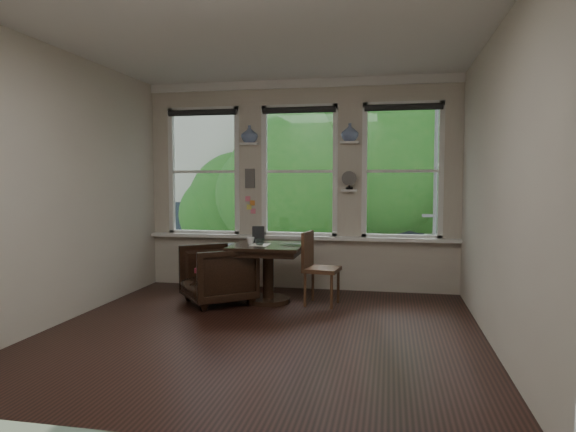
% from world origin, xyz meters
% --- Properties ---
extents(ground, '(4.50, 4.50, 0.00)m').
position_xyz_m(ground, '(0.00, 0.00, 0.00)').
color(ground, black).
rests_on(ground, ground).
extents(ceiling, '(4.50, 4.50, 0.00)m').
position_xyz_m(ceiling, '(0.00, 0.00, 3.00)').
color(ceiling, silver).
rests_on(ceiling, ground).
extents(wall_back, '(4.50, 0.00, 4.50)m').
position_xyz_m(wall_back, '(0.00, 2.25, 1.50)').
color(wall_back, beige).
rests_on(wall_back, ground).
extents(wall_front, '(4.50, 0.00, 4.50)m').
position_xyz_m(wall_front, '(0.00, -2.25, 1.50)').
color(wall_front, beige).
rests_on(wall_front, ground).
extents(wall_left, '(0.00, 4.50, 4.50)m').
position_xyz_m(wall_left, '(-2.25, 0.00, 1.50)').
color(wall_left, beige).
rests_on(wall_left, ground).
extents(wall_right, '(0.00, 4.50, 4.50)m').
position_xyz_m(wall_right, '(2.25, 0.00, 1.50)').
color(wall_right, beige).
rests_on(wall_right, ground).
extents(window_left, '(1.10, 0.12, 1.90)m').
position_xyz_m(window_left, '(-1.45, 2.25, 1.70)').
color(window_left, white).
rests_on(window_left, ground).
extents(window_center, '(1.10, 0.12, 1.90)m').
position_xyz_m(window_center, '(0.00, 2.25, 1.70)').
color(window_center, white).
rests_on(window_center, ground).
extents(window_right, '(1.10, 0.12, 1.90)m').
position_xyz_m(window_right, '(1.45, 2.25, 1.70)').
color(window_right, white).
rests_on(window_right, ground).
extents(shelf_left, '(0.26, 0.16, 0.03)m').
position_xyz_m(shelf_left, '(-0.72, 2.15, 2.10)').
color(shelf_left, white).
rests_on(shelf_left, ground).
extents(shelf_right, '(0.26, 0.16, 0.03)m').
position_xyz_m(shelf_right, '(0.72, 2.15, 2.10)').
color(shelf_right, white).
rests_on(shelf_right, ground).
extents(intercom, '(0.14, 0.06, 0.28)m').
position_xyz_m(intercom, '(-0.72, 2.18, 1.60)').
color(intercom, '#59544F').
rests_on(intercom, ground).
extents(sticky_notes, '(0.16, 0.01, 0.24)m').
position_xyz_m(sticky_notes, '(-0.72, 2.19, 1.25)').
color(sticky_notes, pink).
rests_on(sticky_notes, ground).
extents(desk_fan, '(0.20, 0.20, 0.24)m').
position_xyz_m(desk_fan, '(0.72, 2.13, 1.53)').
color(desk_fan, '#59544F').
rests_on(desk_fan, ground).
extents(vase_left, '(0.24, 0.24, 0.25)m').
position_xyz_m(vase_left, '(-0.72, 2.15, 2.24)').
color(vase_left, silver).
rests_on(vase_left, shelf_left).
extents(vase_right, '(0.24, 0.24, 0.25)m').
position_xyz_m(vase_right, '(0.72, 2.15, 2.24)').
color(vase_right, silver).
rests_on(vase_right, shelf_right).
extents(table, '(0.90, 0.90, 0.75)m').
position_xyz_m(table, '(-0.24, 1.26, 0.38)').
color(table, black).
rests_on(table, ground).
extents(armchair_left, '(1.14, 1.14, 0.75)m').
position_xyz_m(armchair_left, '(-0.86, 1.09, 0.37)').
color(armchair_left, black).
rests_on(armchair_left, ground).
extents(cushion_red, '(0.45, 0.45, 0.06)m').
position_xyz_m(cushion_red, '(-0.86, 1.09, 0.45)').
color(cushion_red, maroon).
rests_on(cushion_red, armchair_left).
extents(side_chair_right, '(0.47, 0.47, 0.92)m').
position_xyz_m(side_chair_right, '(0.46, 1.27, 0.46)').
color(side_chair_right, '#412317').
rests_on(side_chair_right, ground).
extents(laptop, '(0.34, 0.25, 0.02)m').
position_xyz_m(laptop, '(0.07, 1.22, 0.76)').
color(laptop, black).
rests_on(laptop, table).
extents(mug, '(0.13, 0.13, 0.09)m').
position_xyz_m(mug, '(-0.46, 1.21, 0.80)').
color(mug, white).
rests_on(mug, table).
extents(drinking_glass, '(0.13, 0.13, 0.09)m').
position_xyz_m(drinking_glass, '(-0.32, 1.16, 0.79)').
color(drinking_glass, white).
rests_on(drinking_glass, table).
extents(tablet, '(0.18, 0.12, 0.22)m').
position_xyz_m(tablet, '(-0.41, 1.42, 0.86)').
color(tablet, black).
rests_on(tablet, table).
extents(papers, '(0.23, 0.30, 0.00)m').
position_xyz_m(papers, '(-0.33, 1.21, 0.75)').
color(papers, silver).
rests_on(papers, table).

